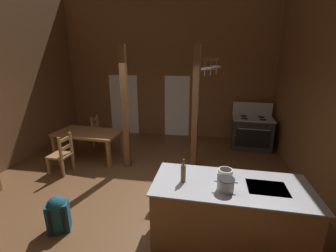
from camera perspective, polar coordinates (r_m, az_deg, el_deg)
ground_plane at (r=4.68m, az=-8.46°, el=-17.95°), size 7.63×8.50×0.10m
wall_back at (r=7.68m, az=-0.17°, el=14.29°), size 7.63×0.14×4.55m
glazed_door_back_left at (r=8.16m, az=-11.01°, el=5.26°), size 1.00×0.01×2.05m
glazed_panel_back_right at (r=7.72m, az=2.26°, el=4.91°), size 0.84×0.01×2.05m
kitchen_island at (r=3.60m, az=15.00°, el=-20.33°), size 2.19×1.02×0.93m
stove_range at (r=7.18m, az=20.29°, el=-1.52°), size 1.19×0.89×1.32m
support_post_with_pot_rack at (r=5.30m, az=7.29°, el=5.38°), size 0.61×0.25×2.90m
support_post_center at (r=5.39m, az=-10.74°, el=4.11°), size 0.14×0.14×2.90m
dining_table at (r=6.35m, az=-19.42°, el=-2.16°), size 1.78×1.06×0.74m
ladderback_chair_near_window at (r=5.85m, az=-25.22°, el=-6.53°), size 0.47×0.47×0.95m
ladderback_chair_by_post at (r=7.18m, az=-16.79°, el=-1.45°), size 0.46×0.46×0.95m
backpack at (r=4.10m, az=-26.06°, el=-19.07°), size 0.38×0.37×0.60m
stockpot_on_counter at (r=3.14m, az=14.33°, el=-14.08°), size 0.30×0.23×0.18m
mixing_bowl_on_counter at (r=3.56m, az=14.30°, el=-11.09°), size 0.22×0.22×0.08m
bottle_tall_on_counter at (r=3.23m, az=3.88°, el=-11.70°), size 0.07×0.07×0.34m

